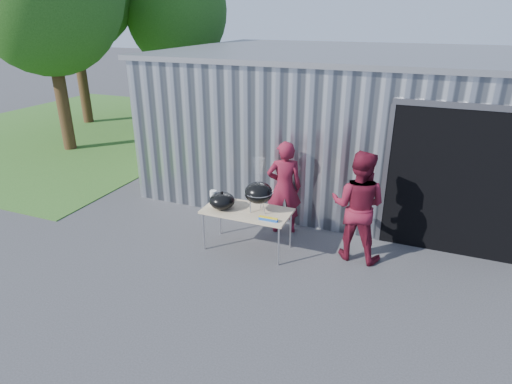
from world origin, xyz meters
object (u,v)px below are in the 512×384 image
at_px(folding_table, 247,212).
at_px(kettle_grill, 259,189).
at_px(person_cook, 284,188).
at_px(person_bystander, 358,206).

height_order(folding_table, kettle_grill, kettle_grill).
xyz_separation_m(kettle_grill, person_cook, (0.16, 0.87, -0.28)).
xyz_separation_m(person_cook, person_bystander, (1.42, -0.44, 0.06)).
xyz_separation_m(kettle_grill, person_bystander, (1.58, 0.43, -0.22)).
distance_m(folding_table, person_bystander, 1.86).
distance_m(kettle_grill, person_bystander, 1.66).
bearing_deg(folding_table, person_bystander, 14.23).
bearing_deg(person_bystander, kettle_grill, 19.67).
bearing_deg(person_cook, person_bystander, 140.80).
bearing_deg(person_bystander, folding_table, 18.64).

